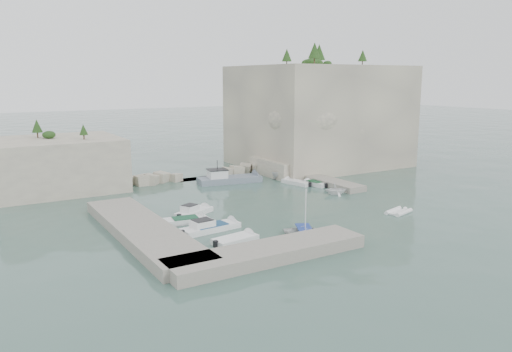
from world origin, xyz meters
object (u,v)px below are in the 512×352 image
motorboat_d (211,231)px  inflatable_dinghy (398,213)px  rowboat (305,234)px  tender_east_b (315,185)px  motorboat_b (194,215)px  motorboat_e (235,242)px  tender_east_c (297,184)px  tender_east_d (282,178)px  tender_east_a (336,194)px  motorboat_c (185,223)px  work_boat (230,182)px

motorboat_d → inflatable_dinghy: motorboat_d is taller
rowboat → tender_east_b: bearing=-13.6°
motorboat_b → motorboat_d: size_ratio=0.78×
motorboat_e → tender_east_b: size_ratio=1.04×
tender_east_c → tender_east_d: 4.62m
tender_east_a → tender_east_d: (-0.06, 12.41, 0.00)m
tender_east_a → rowboat: bearing=155.1°
motorboat_d → tender_east_c: motorboat_d is taller
motorboat_c → tender_east_b: size_ratio=1.15×
motorboat_b → tender_east_b: motorboat_b is taller
motorboat_e → motorboat_c: same height
rowboat → motorboat_b: bearing=54.2°
motorboat_e → work_boat: size_ratio=0.46×
motorboat_d → motorboat_c: bearing=100.0°
motorboat_b → tender_east_a: size_ratio=1.74×
tender_east_b → tender_east_c: same height
motorboat_e → tender_east_b: 27.12m
motorboat_d → inflatable_dinghy: 21.68m
motorboat_e → tender_east_d: tender_east_d is taller
motorboat_d → tender_east_d: (20.99, 18.22, 0.00)m
motorboat_b → motorboat_d: same height
motorboat_d → inflatable_dinghy: bearing=-19.5°
motorboat_e → work_boat: bearing=54.3°
rowboat → tender_east_d: (13.58, 24.02, 0.00)m
inflatable_dinghy → tender_east_d: size_ratio=0.86×
tender_east_c → tender_east_d: size_ratio=1.25×
tender_east_c → rowboat: bearing=133.4°
rowboat → tender_east_c: bearing=-7.3°
tender_east_a → motorboat_b: bearing=113.3°
motorboat_d → tender_east_b: size_ratio=1.50×
motorboat_b → tender_east_d: (19.94, 11.92, 0.00)m
tender_east_b → tender_east_d: 6.62m
motorboat_b → tender_east_b: 21.77m
motorboat_e → tender_east_a: (20.69, 10.28, 0.00)m
rowboat → inflatable_dinghy: rowboat is taller
motorboat_d → tender_east_d: size_ratio=1.66×
rowboat → tender_east_a: bearing=-23.1°
tender_east_a → tender_east_c: bearing=29.4°
tender_east_b → tender_east_c: 2.61m
work_boat → motorboat_b: bearing=-120.4°
tender_east_b → motorboat_d: bearing=109.6°
motorboat_b → inflatable_dinghy: bearing=-55.2°
motorboat_e → motorboat_c: size_ratio=0.91×
motorboat_b → motorboat_c: size_ratio=1.02×
inflatable_dinghy → tender_east_b: bearing=70.7°
tender_east_d → work_boat: (-8.25, 1.54, 0.00)m
tender_east_d → tender_east_a: bearing=171.4°
rowboat → work_boat: work_boat is taller
tender_east_d → rowboat: bearing=141.7°
motorboat_e → rowboat: rowboat is taller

